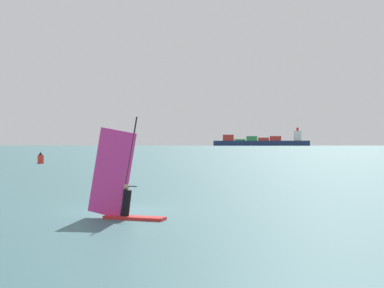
# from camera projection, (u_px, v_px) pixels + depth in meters

# --- Properties ---
(ground_plane) EXTENTS (4000.00, 4000.00, 0.00)m
(ground_plane) POSITION_uv_depth(u_px,v_px,m) (124.00, 210.00, 22.86)
(ground_plane) COLOR #386066
(windsurfer) EXTENTS (3.20, 1.34, 4.00)m
(windsurfer) POSITION_uv_depth(u_px,v_px,m) (124.00, 192.00, 20.31)
(windsurfer) COLOR red
(windsurfer) RESTS_ON ground_plane
(cargo_ship) EXTENTS (165.31, 45.59, 31.13)m
(cargo_ship) POSITION_uv_depth(u_px,v_px,m) (262.00, 141.00, 898.15)
(cargo_ship) COLOR navy
(cargo_ship) RESTS_ON ground_plane
(distant_headland) EXTENTS (748.49, 391.76, 23.33)m
(distant_headland) POSITION_uv_depth(u_px,v_px,m) (192.00, 141.00, 1481.83)
(distant_headland) COLOR #60665B
(distant_headland) RESTS_ON ground_plane
(channel_buoy) EXTENTS (0.92, 0.92, 1.76)m
(channel_buoy) POSITION_uv_depth(u_px,v_px,m) (42.00, 158.00, 77.57)
(channel_buoy) COLOR red
(channel_buoy) RESTS_ON ground_plane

